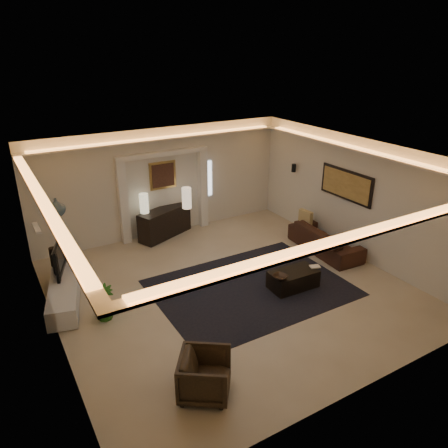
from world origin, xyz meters
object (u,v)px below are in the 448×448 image
sofa (325,240)px  coffee_table (293,279)px  armchair (205,375)px  console (165,222)px

sofa → coffee_table: bearing=122.1°
sofa → coffee_table: size_ratio=2.02×
sofa → armchair: size_ratio=2.76×
console → coffee_table: bearing=-94.1°
console → coffee_table: (1.30, -3.89, -0.20)m
console → armchair: console is taller
sofa → armchair: 5.59m
console → sofa: (3.12, -2.89, -0.10)m
console → sofa: 4.26m
sofa → coffee_table: sofa is taller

